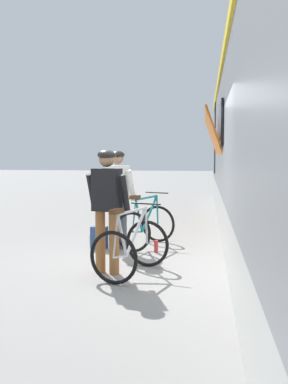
{
  "coord_description": "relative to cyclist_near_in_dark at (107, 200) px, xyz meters",
  "views": [
    {
      "loc": [
        0.95,
        -6.38,
        1.69
      ],
      "look_at": [
        -0.09,
        1.11,
        1.05
      ],
      "focal_mm": 41.13,
      "sensor_mm": 36.0,
      "label": 1
    }
  ],
  "objects": [
    {
      "name": "ground_plane",
      "position": [
        0.42,
        0.33,
        -1.05
      ],
      "size": [
        80.0,
        80.0,
        0.0
      ],
      "primitive_type": "plane",
      "color": "gray"
    },
    {
      "name": "cyclist_near_in_dark",
      "position": [
        0.0,
        0.0,
        0.0
      ],
      "size": [
        0.66,
        0.41,
        1.76
      ],
      "color": "#935B2D",
      "rests_on": "ground"
    },
    {
      "name": "cyclist_far_in_white",
      "position": [
        -0.19,
        1.69,
        0.0
      ],
      "size": [
        0.66,
        0.45,
        1.76
      ],
      "color": "#4C515B",
      "rests_on": "ground"
    },
    {
      "name": "bicycle_near_silver",
      "position": [
        0.35,
        -0.05,
        -0.65
      ],
      "size": [
        1.0,
        1.24,
        0.99
      ],
      "color": "black",
      "rests_on": "ground"
    },
    {
      "name": "bicycle_far_teal",
      "position": [
        0.3,
        1.87,
        -0.65
      ],
      "size": [
        1.02,
        1.24,
        0.99
      ],
      "color": "black",
      "rests_on": "ground"
    },
    {
      "name": "backpack_on_platform",
      "position": [
        -0.52,
        1.61,
        -0.85
      ],
      "size": [
        0.31,
        0.22,
        0.4
      ],
      "primitive_type": "cube",
      "rotation": [
        0.0,
        0.0,
        -0.16
      ],
      "color": "navy",
      "rests_on": "ground"
    },
    {
      "name": "water_bottle_near_the_bikes",
      "position": [
        0.54,
        1.42,
        -0.95
      ],
      "size": [
        0.07,
        0.07,
        0.21
      ],
      "primitive_type": "cylinder",
      "color": "red",
      "rests_on": "ground"
    },
    {
      "name": "water_bottle_by_the_backpack",
      "position": [
        -0.73,
        1.84,
        -0.94
      ],
      "size": [
        0.07,
        0.07,
        0.23
      ],
      "primitive_type": "cylinder",
      "color": "silver",
      "rests_on": "ground"
    }
  ]
}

